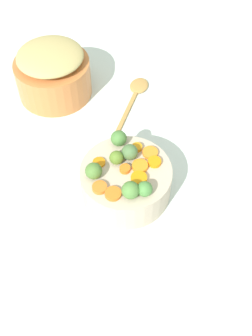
# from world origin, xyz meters

# --- Properties ---
(tabletop) EXTENTS (2.40, 2.40, 0.02)m
(tabletop) POSITION_xyz_m (0.00, 0.00, 0.01)
(tabletop) COLOR silver
(tabletop) RESTS_ON ground
(serving_bowl_carrots) EXTENTS (0.22, 0.22, 0.09)m
(serving_bowl_carrots) POSITION_xyz_m (-0.02, -0.04, 0.06)
(serving_bowl_carrots) COLOR #C3AE96
(serving_bowl_carrots) RESTS_ON tabletop
(metal_pot) EXTENTS (0.22, 0.22, 0.11)m
(metal_pot) POSITION_xyz_m (-0.13, -0.45, 0.08)
(metal_pot) COLOR #CC763D
(metal_pot) RESTS_ON tabletop
(stuffing_mound) EXTENTS (0.19, 0.19, 0.04)m
(stuffing_mound) POSITION_xyz_m (-0.13, -0.45, 0.15)
(stuffing_mound) COLOR tan
(stuffing_mound) RESTS_ON metal_pot
(carrot_slice_0) EXTENTS (0.05, 0.05, 0.01)m
(carrot_slice_0) POSITION_xyz_m (0.05, -0.01, 0.11)
(carrot_slice_0) COLOR orange
(carrot_slice_0) RESTS_ON serving_bowl_carrots
(carrot_slice_1) EXTENTS (0.05, 0.05, 0.01)m
(carrot_slice_1) POSITION_xyz_m (-0.10, -0.04, 0.11)
(carrot_slice_1) COLOR orange
(carrot_slice_1) RESTS_ON serving_bowl_carrots
(carrot_slice_2) EXTENTS (0.04, 0.04, 0.01)m
(carrot_slice_2) POSITION_xyz_m (0.01, -0.10, 0.11)
(carrot_slice_2) COLOR orange
(carrot_slice_2) RESTS_ON serving_bowl_carrots
(carrot_slice_3) EXTENTS (0.04, 0.04, 0.01)m
(carrot_slice_3) POSITION_xyz_m (-0.09, -0.07, 0.11)
(carrot_slice_3) COLOR orange
(carrot_slice_3) RESTS_ON serving_bowl_carrots
(carrot_slice_4) EXTENTS (0.03, 0.03, 0.01)m
(carrot_slice_4) POSITION_xyz_m (-0.02, -0.04, 0.11)
(carrot_slice_4) COLOR orange
(carrot_slice_4) RESTS_ON serving_bowl_carrots
(carrot_slice_5) EXTENTS (0.05, 0.05, 0.01)m
(carrot_slice_5) POSITION_xyz_m (0.06, -0.05, 0.11)
(carrot_slice_5) COLOR orange
(carrot_slice_5) RESTS_ON serving_bowl_carrots
(carrot_slice_6) EXTENTS (0.04, 0.04, 0.01)m
(carrot_slice_6) POSITION_xyz_m (-0.03, -0.00, 0.11)
(carrot_slice_6) COLOR orange
(carrot_slice_6) RESTS_ON serving_bowl_carrots
(carrot_slice_7) EXTENTS (0.03, 0.03, 0.01)m
(carrot_slice_7) POSITION_xyz_m (-0.09, -0.01, 0.11)
(carrot_slice_7) COLOR orange
(carrot_slice_7) RESTS_ON serving_bowl_carrots
(carrot_slice_8) EXTENTS (0.05, 0.05, 0.01)m
(carrot_slice_8) POSITION_xyz_m (-0.05, -0.02, 0.11)
(carrot_slice_8) COLOR orange
(carrot_slice_8) RESTS_ON serving_bowl_carrots
(brussels_sprout_0) EXTENTS (0.04, 0.04, 0.04)m
(brussels_sprout_0) POSITION_xyz_m (0.02, 0.02, 0.13)
(brussels_sprout_0) COLOR #50803A
(brussels_sprout_0) RESTS_ON serving_bowl_carrots
(brussels_sprout_1) EXTENTS (0.04, 0.04, 0.04)m
(brussels_sprout_1) POSITION_xyz_m (-0.01, 0.04, 0.13)
(brussels_sprout_1) COLOR #4B843E
(brussels_sprout_1) RESTS_ON serving_bowl_carrots
(brussels_sprout_2) EXTENTS (0.04, 0.04, 0.04)m
(brussels_sprout_2) POSITION_xyz_m (0.04, -0.08, 0.13)
(brussels_sprout_2) COLOR #4F7632
(brussels_sprout_2) RESTS_ON serving_bowl_carrots
(brussels_sprout_3) EXTENTS (0.03, 0.03, 0.03)m
(brussels_sprout_3) POSITION_xyz_m (-0.03, -0.07, 0.13)
(brussels_sprout_3) COLOR #597928
(brussels_sprout_3) RESTS_ON serving_bowl_carrots
(brussels_sprout_4) EXTENTS (0.04, 0.04, 0.04)m
(brussels_sprout_4) POSITION_xyz_m (-0.07, -0.11, 0.13)
(brussels_sprout_4) COLOR #4A7B38
(brussels_sprout_4) RESTS_ON serving_bowl_carrots
(brussels_sprout_5) EXTENTS (0.04, 0.04, 0.04)m
(brussels_sprout_5) POSITION_xyz_m (-0.06, -0.06, 0.13)
(brussels_sprout_5) COLOR #4B6D3D
(brussels_sprout_5) RESTS_ON serving_bowl_carrots
(wooden_spoon) EXTENTS (0.29, 0.17, 0.01)m
(wooden_spoon) POSITION_xyz_m (-0.29, -0.27, 0.03)
(wooden_spoon) COLOR #BB8846
(wooden_spoon) RESTS_ON tabletop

